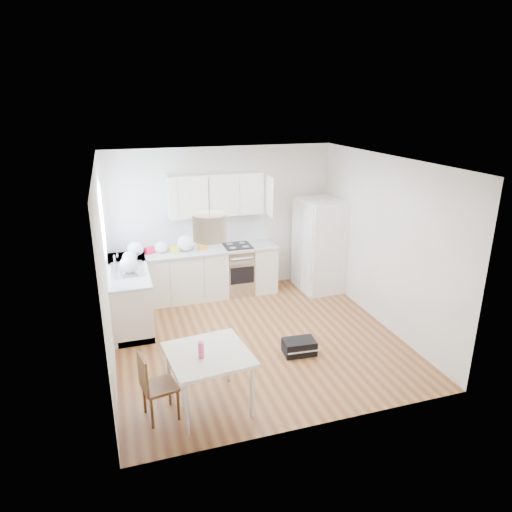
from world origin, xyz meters
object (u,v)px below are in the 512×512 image
(refrigerator, at_px, (320,245))
(dining_chair, at_px, (160,385))
(gym_bag, at_px, (299,347))
(dining_table, at_px, (208,359))

(refrigerator, height_order, dining_chair, refrigerator)
(refrigerator, distance_m, gym_bag, 2.61)
(dining_table, xyz_separation_m, gym_bag, (1.48, 0.78, -0.54))
(refrigerator, bearing_deg, gym_bag, -123.76)
(refrigerator, xyz_separation_m, dining_chair, (-3.35, -2.94, -0.45))
(dining_chair, height_order, gym_bag, dining_chair)
(dining_chair, relative_size, gym_bag, 1.86)
(dining_table, bearing_deg, gym_bag, 21.66)
(refrigerator, bearing_deg, dining_table, -136.15)
(dining_table, height_order, dining_chair, dining_chair)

